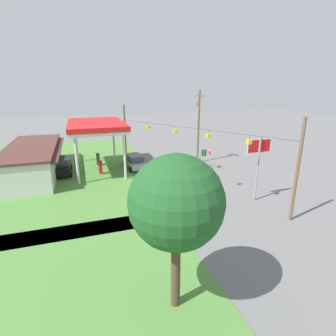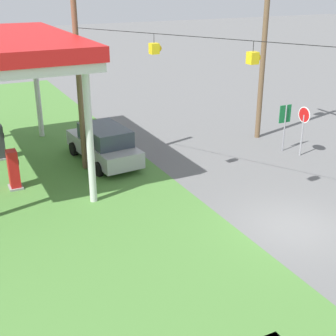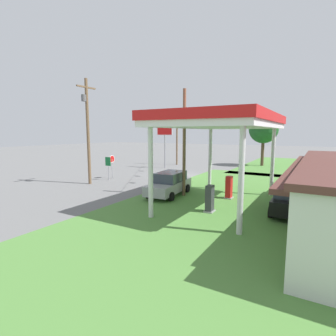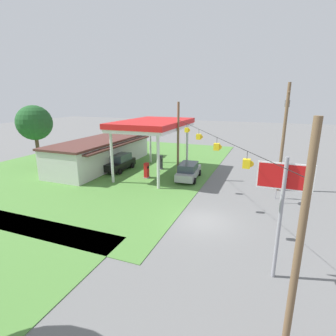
{
  "view_description": "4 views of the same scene",
  "coord_description": "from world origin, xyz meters",
  "px_view_note": "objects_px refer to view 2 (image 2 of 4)",
  "views": [
    {
      "loc": [
        -23.36,
        10.25,
        10.13
      ],
      "look_at": [
        2.41,
        1.53,
        1.72
      ],
      "focal_mm": 28.0,
      "sensor_mm": 36.0,
      "label": 1
    },
    {
      "loc": [
        -11.12,
        10.58,
        8.26
      ],
      "look_at": [
        4.15,
        2.95,
        1.31
      ],
      "focal_mm": 50.0,
      "sensor_mm": 36.0,
      "label": 2
    },
    {
      "loc": [
        26.58,
        13.98,
        4.89
      ],
      "look_at": [
        3.99,
        0.83,
        1.36
      ],
      "focal_mm": 28.0,
      "sensor_mm": 36.0,
      "label": 3
    },
    {
      "loc": [
        -16.84,
        -3.82,
        8.63
      ],
      "look_at": [
        1.84,
        3.45,
        3.15
      ],
      "focal_mm": 28.0,
      "sensor_mm": 36.0,
      "label": 4
    }
  ],
  "objects_px": {
    "fuel_pump_near": "(14,171)",
    "utility_pole_main": "(264,36)",
    "route_sign": "(285,119)",
    "car_at_pumps_front": "(104,144)",
    "stop_sign_roadside": "(304,121)",
    "fuel_pump_far": "(0,143)"
  },
  "relations": [
    {
      "from": "fuel_pump_near",
      "to": "route_sign",
      "type": "bearing_deg",
      "value": -95.62
    },
    {
      "from": "route_sign",
      "to": "fuel_pump_near",
      "type": "bearing_deg",
      "value": 84.38
    },
    {
      "from": "utility_pole_main",
      "to": "fuel_pump_far",
      "type": "bearing_deg",
      "value": 78.24
    },
    {
      "from": "stop_sign_roadside",
      "to": "route_sign",
      "type": "relative_size",
      "value": 1.04
    },
    {
      "from": "fuel_pump_far",
      "to": "stop_sign_roadside",
      "type": "distance_m",
      "value": 14.84
    },
    {
      "from": "fuel_pump_near",
      "to": "car_at_pumps_front",
      "type": "distance_m",
      "value": 4.56
    },
    {
      "from": "stop_sign_roadside",
      "to": "utility_pole_main",
      "type": "bearing_deg",
      "value": -177.37
    },
    {
      "from": "car_at_pumps_front",
      "to": "utility_pole_main",
      "type": "bearing_deg",
      "value": -95.49
    },
    {
      "from": "fuel_pump_near",
      "to": "fuel_pump_far",
      "type": "bearing_deg",
      "value": 0.0
    },
    {
      "from": "route_sign",
      "to": "car_at_pumps_front",
      "type": "bearing_deg",
      "value": 73.87
    },
    {
      "from": "fuel_pump_near",
      "to": "car_at_pumps_front",
      "type": "relative_size",
      "value": 0.33
    },
    {
      "from": "stop_sign_roadside",
      "to": "route_sign",
      "type": "distance_m",
      "value": 1.03
    },
    {
      "from": "fuel_pump_far",
      "to": "stop_sign_roadside",
      "type": "bearing_deg",
      "value": -114.54
    },
    {
      "from": "fuel_pump_far",
      "to": "car_at_pumps_front",
      "type": "height_order",
      "value": "car_at_pumps_front"
    },
    {
      "from": "fuel_pump_near",
      "to": "utility_pole_main",
      "type": "relative_size",
      "value": 0.17
    },
    {
      "from": "fuel_pump_near",
      "to": "route_sign",
      "type": "relative_size",
      "value": 0.71
    },
    {
      "from": "fuel_pump_near",
      "to": "fuel_pump_far",
      "type": "distance_m",
      "value": 3.89
    },
    {
      "from": "fuel_pump_far",
      "to": "fuel_pump_near",
      "type": "bearing_deg",
      "value": 180.0
    },
    {
      "from": "fuel_pump_far",
      "to": "car_at_pumps_front",
      "type": "xyz_separation_m",
      "value": [
        -2.66,
        -4.39,
        0.12
      ]
    },
    {
      "from": "fuel_pump_far",
      "to": "utility_pole_main",
      "type": "xyz_separation_m",
      "value": [
        -2.77,
        -13.32,
        4.68
      ]
    },
    {
      "from": "utility_pole_main",
      "to": "route_sign",
      "type": "bearing_deg",
      "value": 175.59
    },
    {
      "from": "car_at_pumps_front",
      "to": "stop_sign_roadside",
      "type": "distance_m",
      "value": 9.77
    }
  ]
}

